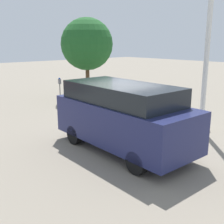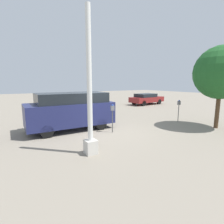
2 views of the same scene
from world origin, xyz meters
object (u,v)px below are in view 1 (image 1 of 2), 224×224
parking_meter_near (125,100)px  parking_meter_far (60,85)px  lamp_post (205,81)px  street_tree (87,44)px  parked_van (123,115)px

parking_meter_near → parking_meter_far: parking_meter_near is taller
lamp_post → street_tree: (-8.15, 0.49, 1.34)m
parked_van → street_tree: street_tree is taller
street_tree → lamp_post: bearing=-3.5°
parking_meter_near → street_tree: street_tree is taller
parking_meter_near → parked_van: (1.72, -1.78, 0.01)m
lamp_post → parked_van: 3.93m
parking_meter_near → lamp_post: (2.28, 2.03, 0.80)m
parking_meter_far → street_tree: street_tree is taller
parking_meter_near → parking_meter_far: (-5.33, 0.21, -0.02)m
parking_meter_near → parked_van: parked_van is taller
parking_meter_near → parked_van: size_ratio=0.32×
parking_meter_near → lamp_post: 3.16m
parking_meter_far → lamp_post: bearing=24.9°
parking_meter_far → parked_van: bearing=-4.2°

